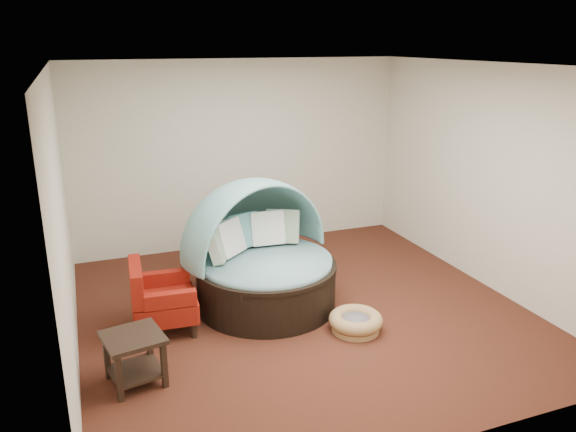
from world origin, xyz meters
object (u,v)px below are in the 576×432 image
object	(u,v)px
canopy_daybed	(261,248)
side_table	(134,352)
pet_basket	(356,322)
red_armchair	(159,299)

from	to	relation	value
canopy_daybed	side_table	size ratio (longest dim) A/B	3.56
pet_basket	side_table	world-z (taller)	side_table
red_armchair	side_table	world-z (taller)	red_armchair
pet_basket	red_armchair	world-z (taller)	red_armchair
canopy_daybed	pet_basket	world-z (taller)	canopy_daybed
canopy_daybed	red_armchair	distance (m)	1.31
canopy_daybed	side_table	distance (m)	2.03
red_armchair	side_table	xyz separation A→B (m)	(-0.37, -0.93, -0.05)
canopy_daybed	red_armchair	world-z (taller)	canopy_daybed
canopy_daybed	side_table	world-z (taller)	canopy_daybed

